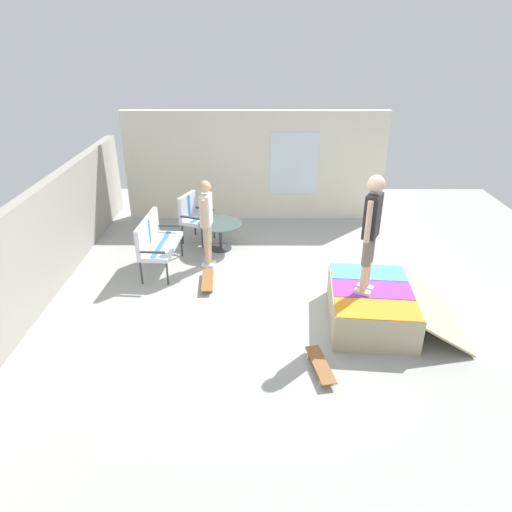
% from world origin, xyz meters
% --- Properties ---
extents(ground_plane, '(12.00, 12.00, 0.10)m').
position_xyz_m(ground_plane, '(0.00, 0.00, -0.05)').
color(ground_plane, '#A8A8A3').
extents(back_wall_cinderblock, '(9.00, 0.20, 1.82)m').
position_xyz_m(back_wall_cinderblock, '(0.00, 4.00, 0.91)').
color(back_wall_cinderblock, '#9E998E').
rests_on(back_wall_cinderblock, ground_plane).
extents(house_facade, '(0.23, 6.00, 2.51)m').
position_xyz_m(house_facade, '(3.80, 0.49, 1.26)').
color(house_facade, silver).
rests_on(house_facade, ground_plane).
extents(skate_ramp, '(1.82, 2.11, 0.57)m').
position_xyz_m(skate_ramp, '(-0.69, -1.33, 0.29)').
color(skate_ramp, tan).
rests_on(skate_ramp, ground_plane).
extents(patio_bench, '(1.28, 0.63, 1.02)m').
position_xyz_m(patio_bench, '(1.05, 2.34, 0.62)').
color(patio_bench, '#38383D').
rests_on(patio_bench, ground_plane).
extents(patio_chair_near_house, '(0.78, 0.74, 1.02)m').
position_xyz_m(patio_chair_near_house, '(2.40, 1.81, 0.61)').
color(patio_chair_near_house, '#38383D').
rests_on(patio_chair_near_house, ground_plane).
extents(patio_table, '(0.90, 0.90, 0.57)m').
position_xyz_m(patio_table, '(1.96, 1.20, 0.40)').
color(patio_table, '#38383D').
rests_on(patio_table, ground_plane).
extents(person_watching, '(0.48, 0.27, 1.68)m').
position_xyz_m(person_watching, '(1.23, 1.39, 0.98)').
color(person_watching, silver).
rests_on(person_watching, ground_plane).
extents(person_skater, '(0.44, 0.34, 1.78)m').
position_xyz_m(person_skater, '(-0.75, -1.15, 1.62)').
color(person_skater, silver).
rests_on(person_skater, skate_ramp).
extents(skateboard_by_bench, '(0.81, 0.25, 0.10)m').
position_xyz_m(skateboard_by_bench, '(0.45, 1.33, 0.08)').
color(skateboard_by_bench, brown).
rests_on(skateboard_by_bench, ground_plane).
extents(skateboard_spare, '(0.82, 0.34, 0.10)m').
position_xyz_m(skateboard_spare, '(-1.86, -0.40, 0.08)').
color(skateboard_spare, brown).
rests_on(skateboard_spare, ground_plane).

